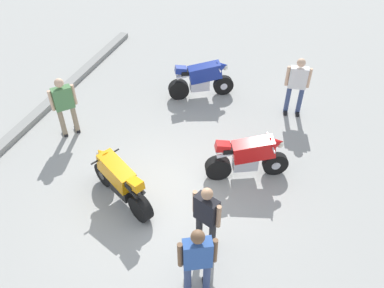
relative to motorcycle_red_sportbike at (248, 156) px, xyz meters
The scene contains 8 objects.
ground_plane 2.08m from the motorcycle_red_sportbike, 131.62° to the left, with size 40.00×40.00×0.00m, color #9E9E99.
motorcycle_red_sportbike is the anchor object (origin of this frame).
motorcycle_orange_sportbike 2.92m from the motorcycle_red_sportbike, 124.52° to the left, with size 1.09×1.82×1.14m.
motorcycle_blue_sportbike 3.50m from the motorcycle_red_sportbike, 36.16° to the left, with size 1.13×1.79×1.14m.
person_in_green_shirt 4.77m from the motorcycle_red_sportbike, 90.52° to the left, with size 0.56×0.53×1.69m.
person_in_blue_shirt 3.17m from the motorcycle_red_sportbike, behind, with size 0.48×0.62×1.71m.
person_in_white_shirt 2.96m from the motorcycle_red_sportbike, 12.32° to the right, with size 0.36×0.66×1.71m.
person_in_black_shirt 2.23m from the motorcycle_red_sportbike, behind, with size 0.43×0.62×1.62m.
Camera 1 is at (-5.26, -2.46, 6.62)m, focal length 36.55 mm.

